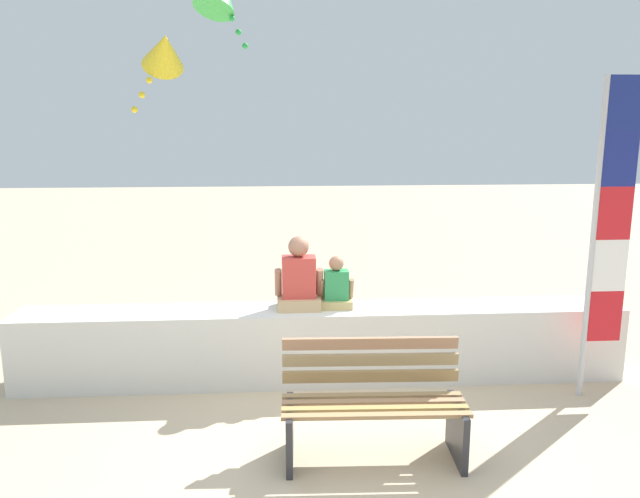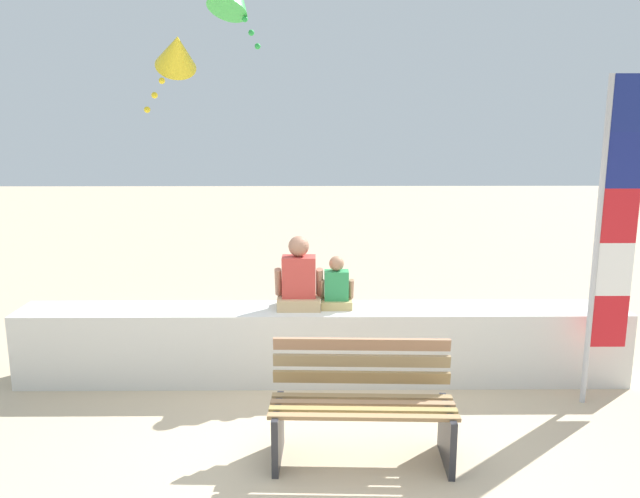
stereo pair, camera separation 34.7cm
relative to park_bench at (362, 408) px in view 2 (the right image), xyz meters
The scene contains 7 objects.
ground_plane 0.52m from the park_bench, 150.86° to the left, with size 40.00×40.00×0.00m, color #C5AE8D.
seawall_ledge 1.52m from the park_bench, 100.94° to the left, with size 6.00×0.56×0.74m, color silver.
park_bench is the anchor object (origin of this frame).
person_adult 1.72m from the park_bench, 108.89° to the left, with size 0.47×0.35×0.72m.
person_child 1.62m from the park_bench, 95.57° to the left, with size 0.34×0.25×0.52m.
flag_banner 2.73m from the park_bench, 22.63° to the left, with size 0.37×0.05×2.95m.
kite_yellow 5.30m from the park_bench, 118.93° to the left, with size 0.78×0.84×1.11m.
Camera 2 is at (-0.08, -4.62, 2.58)m, focal length 35.14 mm.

